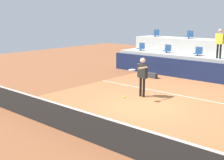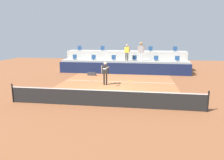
{
  "view_description": "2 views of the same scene",
  "coord_description": "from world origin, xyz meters",
  "px_view_note": "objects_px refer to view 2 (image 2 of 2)",
  "views": [
    {
      "loc": [
        6.73,
        -9.66,
        3.64
      ],
      "look_at": [
        -0.5,
        -1.38,
        1.23
      ],
      "focal_mm": 47.59,
      "sensor_mm": 36.0,
      "label": 1
    },
    {
      "loc": [
        2.05,
        -14.47,
        3.64
      ],
      "look_at": [
        0.07,
        -1.52,
        0.95
      ],
      "focal_mm": 33.85,
      "sensor_mm": 36.0,
      "label": 2
    }
  ],
  "objects_px": {
    "stadium_chair_upper_right": "(151,49)",
    "tennis_player": "(105,71)",
    "tennis_ball": "(130,81)",
    "stadium_chair_lower_far_right": "(177,59)",
    "spectator_in_grey": "(127,51)",
    "spectator_with_hat": "(141,49)",
    "stadium_chair_upper_far_left": "(79,48)",
    "stadium_chair_lower_mid_left": "(114,58)",
    "stadium_chair_upper_far_right": "(175,49)",
    "stadium_chair_upper_left": "(102,49)",
    "stadium_chair_lower_right": "(156,59)",
    "stadium_chair_lower_mid_right": "(135,58)",
    "stadium_chair_upper_center": "(126,49)",
    "stadium_chair_lower_far_left": "(74,57)",
    "equipment_bag": "(92,74)",
    "stadium_chair_lower_left": "(93,58)"
  },
  "relations": [
    {
      "from": "stadium_chair_upper_right",
      "to": "tennis_player",
      "type": "xyz_separation_m",
      "value": [
        -3.55,
        -7.97,
        -1.21
      ]
    },
    {
      "from": "tennis_ball",
      "to": "tennis_player",
      "type": "bearing_deg",
      "value": 118.69
    },
    {
      "from": "stadium_chair_lower_far_right",
      "to": "spectator_in_grey",
      "type": "xyz_separation_m",
      "value": [
        -5.0,
        -0.38,
        0.78
      ]
    },
    {
      "from": "spectator_in_grey",
      "to": "tennis_ball",
      "type": "height_order",
      "value": "spectator_in_grey"
    },
    {
      "from": "spectator_in_grey",
      "to": "spectator_with_hat",
      "type": "bearing_deg",
      "value": -0.0
    },
    {
      "from": "stadium_chair_upper_far_left",
      "to": "stadium_chair_upper_right",
      "type": "distance_m",
      "value": 8.02
    },
    {
      "from": "stadium_chair_lower_mid_left",
      "to": "stadium_chair_upper_far_right",
      "type": "distance_m",
      "value": 6.71
    },
    {
      "from": "stadium_chair_upper_left",
      "to": "stadium_chair_lower_mid_left",
      "type": "bearing_deg",
      "value": -49.56
    },
    {
      "from": "stadium_chair_lower_mid_left",
      "to": "stadium_chair_lower_right",
      "type": "relative_size",
      "value": 1.0
    },
    {
      "from": "stadium_chair_lower_mid_right",
      "to": "stadium_chair_upper_left",
      "type": "distance_m",
      "value": 4.2
    },
    {
      "from": "stadium_chair_upper_left",
      "to": "stadium_chair_upper_center",
      "type": "xyz_separation_m",
      "value": [
        2.61,
        0.0,
        0.0
      ]
    },
    {
      "from": "stadium_chair_lower_far_left",
      "to": "spectator_in_grey",
      "type": "relative_size",
      "value": 0.31
    },
    {
      "from": "stadium_chair_upper_right",
      "to": "stadium_chair_lower_far_left",
      "type": "bearing_deg",
      "value": -167.37
    },
    {
      "from": "tennis_player",
      "to": "spectator_with_hat",
      "type": "bearing_deg",
      "value": 66.11
    },
    {
      "from": "tennis_player",
      "to": "equipment_bag",
      "type": "bearing_deg",
      "value": 118.16
    },
    {
      "from": "stadium_chair_lower_right",
      "to": "stadium_chair_upper_far_left",
      "type": "relative_size",
      "value": 1.0
    },
    {
      "from": "stadium_chair_upper_far_right",
      "to": "tennis_ball",
      "type": "xyz_separation_m",
      "value": [
        -3.98,
        -11.93,
        -1.09
      ]
    },
    {
      "from": "stadium_chair_upper_left",
      "to": "spectator_with_hat",
      "type": "distance_m",
      "value": 4.87
    },
    {
      "from": "stadium_chair_upper_left",
      "to": "stadium_chair_upper_right",
      "type": "height_order",
      "value": "same"
    },
    {
      "from": "tennis_player",
      "to": "stadium_chair_lower_left",
      "type": "bearing_deg",
      "value": 111.25
    },
    {
      "from": "stadium_chair_lower_mid_left",
      "to": "tennis_player",
      "type": "bearing_deg",
      "value": -87.66
    },
    {
      "from": "stadium_chair_lower_mid_left",
      "to": "stadium_chair_upper_far_left",
      "type": "relative_size",
      "value": 1.0
    },
    {
      "from": "stadium_chair_upper_far_left",
      "to": "equipment_bag",
      "type": "relative_size",
      "value": 0.68
    },
    {
      "from": "stadium_chair_upper_left",
      "to": "tennis_ball",
      "type": "relative_size",
      "value": 7.65
    },
    {
      "from": "stadium_chair_lower_far_right",
      "to": "equipment_bag",
      "type": "xyz_separation_m",
      "value": [
        -8.2,
        -2.36,
        -1.31
      ]
    },
    {
      "from": "stadium_chair_lower_far_left",
      "to": "stadium_chair_upper_left",
      "type": "xyz_separation_m",
      "value": [
        2.7,
        1.8,
        0.85
      ]
    },
    {
      "from": "stadium_chair_lower_mid_right",
      "to": "stadium_chair_upper_center",
      "type": "relative_size",
      "value": 1.0
    },
    {
      "from": "stadium_chair_lower_far_left",
      "to": "stadium_chair_upper_far_right",
      "type": "height_order",
      "value": "stadium_chair_upper_far_right"
    },
    {
      "from": "stadium_chair_lower_mid_left",
      "to": "stadium_chair_upper_right",
      "type": "height_order",
      "value": "stadium_chair_upper_right"
    },
    {
      "from": "stadium_chair_upper_left",
      "to": "spectator_in_grey",
      "type": "bearing_deg",
      "value": -36.58
    },
    {
      "from": "stadium_chair_upper_right",
      "to": "spectator_in_grey",
      "type": "relative_size",
      "value": 0.31
    },
    {
      "from": "stadium_chair_lower_far_right",
      "to": "stadium_chair_upper_left",
      "type": "bearing_deg",
      "value": 167.24
    },
    {
      "from": "stadium_chair_upper_far_left",
      "to": "equipment_bag",
      "type": "height_order",
      "value": "stadium_chair_upper_far_left"
    },
    {
      "from": "stadium_chair_upper_center",
      "to": "stadium_chair_lower_right",
      "type": "bearing_deg",
      "value": -28.86
    },
    {
      "from": "stadium_chair_lower_far_left",
      "to": "equipment_bag",
      "type": "bearing_deg",
      "value": -43.97
    },
    {
      "from": "stadium_chair_lower_far_right",
      "to": "tennis_ball",
      "type": "xyz_separation_m",
      "value": [
        -3.99,
        -10.13,
        -0.24
      ]
    },
    {
      "from": "spectator_with_hat",
      "to": "tennis_ball",
      "type": "relative_size",
      "value": 27.13
    },
    {
      "from": "stadium_chair_upper_right",
      "to": "spectator_with_hat",
      "type": "xyz_separation_m",
      "value": [
        -0.99,
        -2.18,
        0.08
      ]
    },
    {
      "from": "tennis_player",
      "to": "tennis_ball",
      "type": "relative_size",
      "value": 26.24
    },
    {
      "from": "equipment_bag",
      "to": "spectator_in_grey",
      "type": "bearing_deg",
      "value": 31.69
    },
    {
      "from": "stadium_chair_lower_far_right",
      "to": "stadium_chair_upper_far_right",
      "type": "relative_size",
      "value": 1.0
    },
    {
      "from": "stadium_chair_upper_far_right",
      "to": "stadium_chair_lower_mid_right",
      "type": "bearing_deg",
      "value": -156.96
    },
    {
      "from": "stadium_chair_lower_far_right",
      "to": "spectator_in_grey",
      "type": "relative_size",
      "value": 0.31
    },
    {
      "from": "stadium_chair_upper_center",
      "to": "spectator_in_grey",
      "type": "bearing_deg",
      "value": -81.38
    },
    {
      "from": "stadium_chair_lower_mid_right",
      "to": "stadium_chair_upper_left",
      "type": "bearing_deg",
      "value": 154.08
    },
    {
      "from": "stadium_chair_lower_right",
      "to": "stadium_chair_upper_left",
      "type": "height_order",
      "value": "stadium_chair_upper_left"
    },
    {
      "from": "stadium_chair_lower_right",
      "to": "spectator_in_grey",
      "type": "distance_m",
      "value": 3.06
    },
    {
      "from": "stadium_chair_lower_right",
      "to": "tennis_ball",
      "type": "bearing_deg",
      "value": -100.74
    },
    {
      "from": "stadium_chair_lower_left",
      "to": "stadium_chair_upper_left",
      "type": "distance_m",
      "value": 2.08
    },
    {
      "from": "stadium_chair_upper_center",
      "to": "stadium_chair_upper_left",
      "type": "bearing_deg",
      "value": 180.0
    }
  ]
}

